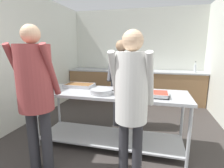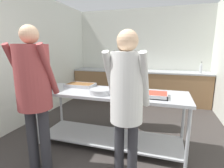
# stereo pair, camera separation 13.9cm
# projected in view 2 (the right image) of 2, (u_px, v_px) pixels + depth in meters

# --- Properties ---
(wall_rear) EXTENTS (3.95, 0.06, 2.65)m
(wall_rear) POSITION_uv_depth(u_px,v_px,m) (141.00, 55.00, 5.27)
(wall_rear) COLOR silver
(wall_rear) RESTS_ON ground_plane
(wall_left) EXTENTS (0.06, 4.43, 2.65)m
(wall_left) POSITION_uv_depth(u_px,v_px,m) (38.00, 57.00, 3.82)
(wall_left) COLOR silver
(wall_left) RESTS_ON ground_plane
(back_counter) EXTENTS (3.79, 0.65, 0.89)m
(back_counter) POSITION_uv_depth(u_px,v_px,m) (138.00, 85.00, 5.10)
(back_counter) COLOR olive
(back_counter) RESTS_ON ground_plane
(serving_counter) EXTENTS (2.29, 0.74, 0.87)m
(serving_counter) POSITION_uv_depth(u_px,v_px,m) (110.00, 109.00, 2.70)
(serving_counter) COLOR #ADAFB5
(serving_counter) RESTS_ON ground_plane
(serving_tray_vegetables) EXTENTS (0.48, 0.30, 0.05)m
(serving_tray_vegetables) POSITION_uv_depth(u_px,v_px,m) (80.00, 85.00, 2.99)
(serving_tray_vegetables) COLOR #ADAFB5
(serving_tray_vegetables) RESTS_ON serving_counter
(sauce_pan) EXTENTS (0.46, 0.32, 0.07)m
(sauce_pan) POSITION_uv_depth(u_px,v_px,m) (101.00, 91.00, 2.51)
(sauce_pan) COLOR #ADAFB5
(sauce_pan) RESTS_ON serving_counter
(plate_stack) EXTENTS (0.24, 0.24, 0.06)m
(plate_stack) POSITION_uv_depth(u_px,v_px,m) (132.00, 88.00, 2.76)
(plate_stack) COLOR white
(plate_stack) RESTS_ON serving_counter
(serving_tray_roast) EXTENTS (0.39, 0.31, 0.05)m
(serving_tray_roast) POSITION_uv_depth(u_px,v_px,m) (153.00, 95.00, 2.37)
(serving_tray_roast) COLOR #ADAFB5
(serving_tray_roast) RESTS_ON serving_counter
(guest_serving_left) EXTENTS (0.45, 0.35, 1.69)m
(guest_serving_left) POSITION_uv_depth(u_px,v_px,m) (127.00, 95.00, 1.76)
(guest_serving_left) COLOR #2D2D33
(guest_serving_left) RESTS_ON ground_plane
(guest_serving_right) EXTENTS (0.51, 0.39, 1.77)m
(guest_serving_right) POSITION_uv_depth(u_px,v_px,m) (34.00, 85.00, 2.03)
(guest_serving_right) COLOR #2D2D33
(guest_serving_right) RESTS_ON ground_plane
(cook_behind_counter) EXTENTS (0.49, 0.39, 1.66)m
(cook_behind_counter) POSITION_uv_depth(u_px,v_px,m) (123.00, 75.00, 3.27)
(cook_behind_counter) COLOR #2D2D33
(cook_behind_counter) RESTS_ON ground_plane
(water_bottle) EXTENTS (0.07, 0.07, 0.29)m
(water_bottle) POSITION_uv_depth(u_px,v_px,m) (201.00, 68.00, 4.43)
(water_bottle) COLOR silver
(water_bottle) RESTS_ON back_counter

